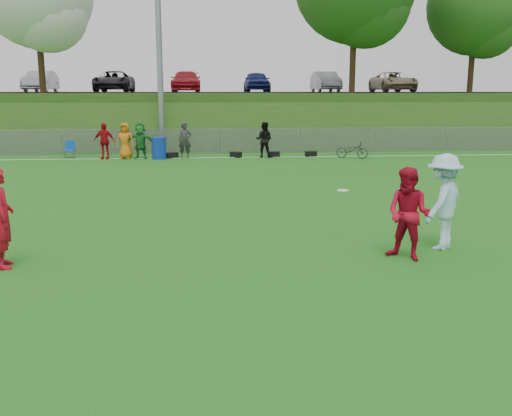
{
  "coord_description": "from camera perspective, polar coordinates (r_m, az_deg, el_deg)",
  "views": [
    {
      "loc": [
        -0.82,
        -9.46,
        3.14
      ],
      "look_at": [
        0.08,
        0.5,
        1.09
      ],
      "focal_mm": 40.0,
      "sensor_mm": 36.0,
      "label": 1
    }
  ],
  "objects": [
    {
      "name": "ground",
      "position": [
        10.0,
        -0.22,
        -6.73
      ],
      "size": [
        120.0,
        120.0,
        0.0
      ],
      "primitive_type": "plane",
      "color": "#1B6715",
      "rests_on": "ground"
    },
    {
      "name": "fence",
      "position": [
        29.57,
        -3.62,
        6.73
      ],
      "size": [
        58.0,
        0.06,
        1.3
      ],
      "color": "gray",
      "rests_on": "ground"
    },
    {
      "name": "berm",
      "position": [
        40.5,
        -4.09,
        9.24
      ],
      "size": [
        120.0,
        18.0,
        3.0
      ],
      "primitive_type": "cube",
      "color": "#1F4C15",
      "rests_on": "ground"
    },
    {
      "name": "bicycle",
      "position": [
        27.71,
        9.59,
        5.76
      ],
      "size": [
        1.61,
        1.16,
        0.8
      ],
      "primitive_type": "imported",
      "rotation": [
        0.0,
        0.0,
        1.11
      ],
      "color": "#2C2B2E",
      "rests_on": "ground"
    },
    {
      "name": "recycling_bin",
      "position": [
        27.42,
        -9.67,
        5.93
      ],
      "size": [
        0.7,
        0.7,
        1.03
      ],
      "primitive_type": "cylinder",
      "rotation": [
        0.0,
        0.0,
        -0.03
      ],
      "color": "#0E309B",
      "rests_on": "ground"
    },
    {
      "name": "parking_lot",
      "position": [
        42.47,
        -4.18,
        11.44
      ],
      "size": [
        120.0,
        12.0,
        0.1
      ],
      "primitive_type": "cube",
      "color": "black",
      "rests_on": "berm"
    },
    {
      "name": "tree_green_far",
      "position": [
        39.54,
        21.35,
        17.84
      ],
      "size": [
        5.88,
        5.88,
        8.19
      ],
      "color": "black",
      "rests_on": "berm"
    },
    {
      "name": "frisbee",
      "position": [
        12.19,
        8.69,
        1.75
      ],
      "size": [
        0.25,
        0.25,
        0.02
      ],
      "color": "white",
      "rests_on": "ground"
    },
    {
      "name": "sideline_far",
      "position": [
        27.65,
        -3.48,
        5.06
      ],
      "size": [
        60.0,
        0.1,
        0.01
      ],
      "primitive_type": "cube",
      "color": "white",
      "rests_on": "ground"
    },
    {
      "name": "player_blue",
      "position": [
        12.03,
        18.22,
        0.58
      ],
      "size": [
        1.4,
        1.39,
        1.94
      ],
      "primitive_type": "imported",
      "rotation": [
        0.0,
        0.0,
        3.92
      ],
      "color": "#AFDDF3",
      "rests_on": "ground"
    },
    {
      "name": "camp_chair",
      "position": [
        28.81,
        -18.13,
        5.25
      ],
      "size": [
        0.48,
        0.49,
        0.84
      ],
      "rotation": [
        0.0,
        0.0,
        0.04
      ],
      "color": "#1048B4",
      "rests_on": "ground"
    },
    {
      "name": "player_red_center",
      "position": [
        11.09,
        15.01,
        -0.59
      ],
      "size": [
        1.08,
        1.07,
        1.76
      ],
      "primitive_type": "imported",
      "rotation": [
        0.0,
        0.0,
        -0.77
      ],
      "color": "#B60C26",
      "rests_on": "ground"
    },
    {
      "name": "player_red_left",
      "position": [
        11.2,
        -24.14,
        -0.9
      ],
      "size": [
        0.64,
        0.78,
        1.84
      ],
      "primitive_type": "imported",
      "rotation": [
        0.0,
        0.0,
        1.91
      ],
      "color": "red",
      "rests_on": "ground"
    },
    {
      "name": "spectator_row",
      "position": [
        27.62,
        -9.23,
        6.68
      ],
      "size": [
        8.61,
        0.89,
        1.69
      ],
      "color": "#B30C15",
      "rests_on": "ground"
    },
    {
      "name": "gear_bags",
      "position": [
        27.8,
        -0.75,
        5.37
      ],
      "size": [
        7.34,
        0.57,
        0.26
      ],
      "color": "black",
      "rests_on": "ground"
    },
    {
      "name": "car_row",
      "position": [
        41.46,
        -5.82,
        12.47
      ],
      "size": [
        32.04,
        5.18,
        1.44
      ],
      "color": "white",
      "rests_on": "parking_lot"
    },
    {
      "name": "light_pole",
      "position": [
        30.54,
        -9.75,
        18.14
      ],
      "size": [
        1.2,
        0.4,
        12.15
      ],
      "color": "gray",
      "rests_on": "ground"
    }
  ]
}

